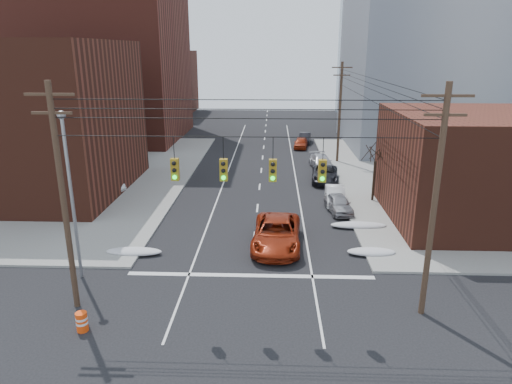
# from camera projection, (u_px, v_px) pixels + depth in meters

# --- Properties ---
(ground) EXTENTS (160.00, 160.00, 0.00)m
(ground) POSITION_uv_depth(u_px,v_px,m) (243.00, 347.00, 19.64)
(ground) COLOR black
(ground) RESTS_ON ground
(building_brick_tall) EXTENTS (24.00, 20.00, 30.00)m
(building_brick_tall) POSITION_uv_depth(u_px,v_px,m) (88.00, 28.00, 61.77)
(building_brick_tall) COLOR maroon
(building_brick_tall) RESTS_ON ground
(building_brick_near) EXTENTS (20.00, 16.00, 13.00)m
(building_brick_near) POSITION_uv_depth(u_px,v_px,m) (5.00, 119.00, 39.45)
(building_brick_near) COLOR #502318
(building_brick_near) RESTS_ON ground
(building_brick_far) EXTENTS (22.00, 18.00, 12.00)m
(building_brick_far) POSITION_uv_depth(u_px,v_px,m) (135.00, 83.00, 89.33)
(building_brick_far) COLOR #502318
(building_brick_far) RESTS_ON ground
(building_office) EXTENTS (22.00, 20.00, 25.00)m
(building_office) POSITION_uv_depth(u_px,v_px,m) (440.00, 47.00, 57.06)
(building_office) COLOR gray
(building_office) RESTS_ON ground
(building_glass) EXTENTS (20.00, 18.00, 22.00)m
(building_glass) POSITION_uv_depth(u_px,v_px,m) (400.00, 56.00, 82.23)
(building_glass) COLOR gray
(building_glass) RESTS_ON ground
(building_storefront) EXTENTS (16.00, 12.00, 8.00)m
(building_storefront) POSITION_uv_depth(u_px,v_px,m) (504.00, 168.00, 33.05)
(building_storefront) COLOR #502318
(building_storefront) RESTS_ON ground
(utility_pole_left) EXTENTS (2.20, 0.28, 11.00)m
(utility_pole_left) POSITION_uv_depth(u_px,v_px,m) (63.00, 196.00, 21.07)
(utility_pole_left) COLOR #473323
(utility_pole_left) RESTS_ON ground
(utility_pole_right) EXTENTS (2.20, 0.28, 11.00)m
(utility_pole_right) POSITION_uv_depth(u_px,v_px,m) (435.00, 200.00, 20.47)
(utility_pole_right) COLOR #473323
(utility_pole_right) RESTS_ON ground
(utility_pole_far) EXTENTS (2.20, 0.28, 11.00)m
(utility_pole_far) POSITION_uv_depth(u_px,v_px,m) (340.00, 111.00, 50.02)
(utility_pole_far) COLOR #473323
(utility_pole_far) RESTS_ON ground
(traffic_signals) EXTENTS (17.00, 0.42, 2.02)m
(traffic_signals) POSITION_uv_depth(u_px,v_px,m) (248.00, 169.00, 20.32)
(traffic_signals) COLOR black
(traffic_signals) RESTS_ON ground
(street_light) EXTENTS (0.44, 0.44, 9.32)m
(street_light) POSITION_uv_depth(u_px,v_px,m) (70.00, 183.00, 24.04)
(street_light) COLOR gray
(street_light) RESTS_ON ground
(bare_tree) EXTENTS (2.09, 2.20, 4.93)m
(bare_tree) POSITION_uv_depth(u_px,v_px,m) (374.00, 175.00, 37.67)
(bare_tree) COLOR black
(bare_tree) RESTS_ON ground
(snow_nw) EXTENTS (3.50, 1.08, 0.42)m
(snow_nw) POSITION_uv_depth(u_px,v_px,m) (134.00, 251.00, 28.42)
(snow_nw) COLOR silver
(snow_nw) RESTS_ON ground
(snow_ne) EXTENTS (3.00, 1.08, 0.42)m
(snow_ne) POSITION_uv_depth(u_px,v_px,m) (371.00, 252.00, 28.37)
(snow_ne) COLOR silver
(snow_ne) RESTS_ON ground
(snow_east_far) EXTENTS (4.00, 1.08, 0.42)m
(snow_east_far) POSITION_uv_depth(u_px,v_px,m) (359.00, 225.00, 32.66)
(snow_east_far) COLOR silver
(snow_east_far) RESTS_ON ground
(red_pickup) EXTENTS (3.30, 6.64, 1.81)m
(red_pickup) POSITION_uv_depth(u_px,v_px,m) (277.00, 233.00, 29.40)
(red_pickup) COLOR maroon
(red_pickup) RESTS_ON ground
(parked_car_a) EXTENTS (2.18, 4.26, 1.39)m
(parked_car_a) POSITION_uv_depth(u_px,v_px,m) (339.00, 203.00, 35.76)
(parked_car_a) COLOR #9D9DA1
(parked_car_a) RESTS_ON ground
(parked_car_b) EXTENTS (1.73, 4.38, 1.42)m
(parked_car_b) POSITION_uv_depth(u_px,v_px,m) (335.00, 195.00, 37.74)
(parked_car_b) COLOR white
(parked_car_b) RESTS_ON ground
(parked_car_c) EXTENTS (2.97, 5.54, 1.48)m
(parked_car_c) POSITION_uv_depth(u_px,v_px,m) (325.00, 174.00, 43.94)
(parked_car_c) COLOR black
(parked_car_c) RESTS_ON ground
(parked_car_d) EXTENTS (2.60, 5.18, 1.44)m
(parked_car_d) POSITION_uv_depth(u_px,v_px,m) (321.00, 162.00, 48.76)
(parked_car_d) COLOR silver
(parked_car_d) RESTS_ON ground
(parked_car_e) EXTENTS (2.10, 4.20, 1.37)m
(parked_car_e) POSITION_uv_depth(u_px,v_px,m) (301.00, 143.00, 58.91)
(parked_car_e) COLOR #98280D
(parked_car_e) RESTS_ON ground
(parked_car_f) EXTENTS (1.95, 4.33, 1.38)m
(parked_car_f) POSITION_uv_depth(u_px,v_px,m) (305.00, 138.00, 62.15)
(parked_car_f) COLOR black
(parked_car_f) RESTS_ON ground
(lot_car_a) EXTENTS (3.91, 2.23, 1.22)m
(lot_car_a) POSITION_uv_depth(u_px,v_px,m) (104.00, 185.00, 40.36)
(lot_car_a) COLOR silver
(lot_car_a) RESTS_ON sidewalk_nw
(lot_car_b) EXTENTS (4.93, 3.08, 1.27)m
(lot_car_b) POSITION_uv_depth(u_px,v_px,m) (108.00, 172.00, 44.55)
(lot_car_b) COLOR silver
(lot_car_b) RESTS_ON sidewalk_nw
(lot_car_c) EXTENTS (5.83, 3.68, 1.58)m
(lot_car_c) POSITION_uv_depth(u_px,v_px,m) (57.00, 191.00, 38.18)
(lot_car_c) COLOR black
(lot_car_c) RESTS_ON sidewalk_nw
(lot_car_d) EXTENTS (4.45, 2.81, 1.41)m
(lot_car_d) POSITION_uv_depth(u_px,v_px,m) (71.00, 172.00, 44.47)
(lot_car_d) COLOR #A0A0A4
(lot_car_d) RESTS_ON sidewalk_nw
(construction_barrel) EXTENTS (0.59, 0.59, 0.92)m
(construction_barrel) POSITION_uv_depth(u_px,v_px,m) (82.00, 321.00, 20.65)
(construction_barrel) COLOR #FF460D
(construction_barrel) RESTS_ON ground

